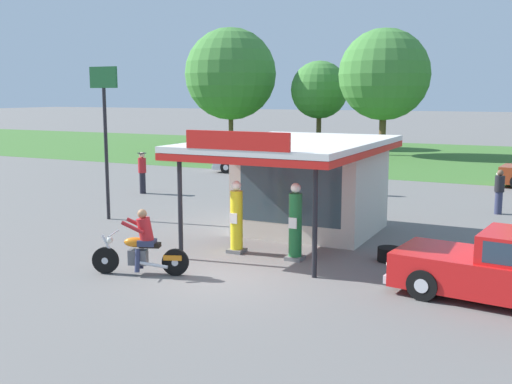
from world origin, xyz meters
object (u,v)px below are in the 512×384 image
object	(u,v)px
gas_pump_nearside	(236,220)
bystander_chatting_near_pumps	(355,174)
gas_pump_offside	(295,225)
spare_tire_stack	(389,254)
roadside_pole_sign	(105,117)
bystander_admiring_sedan	(499,191)
motorcycle_with_rider	(141,248)
bystander_standing_back_lot	(142,171)
parked_car_second_row_spare	(259,161)
parked_car_back_row_centre_left	(206,150)

from	to	relation	value
gas_pump_nearside	bystander_chatting_near_pumps	bearing A→B (deg)	90.16
gas_pump_offside	spare_tire_stack	xyz separation A→B (m)	(2.22, 0.94, -0.74)
spare_tire_stack	roadside_pole_sign	bearing A→B (deg)	173.68
spare_tire_stack	gas_pump_offside	bearing A→B (deg)	-156.98
gas_pump_nearside	gas_pump_offside	world-z (taller)	gas_pump_offside
gas_pump_offside	roadside_pole_sign	xyz separation A→B (m)	(-7.78, 2.05, 2.56)
gas_pump_nearside	bystander_admiring_sedan	bearing A→B (deg)	56.54
bystander_admiring_sedan	spare_tire_stack	xyz separation A→B (m)	(-1.95, -7.96, -0.66)
gas_pump_offside	bystander_chatting_near_pumps	xyz separation A→B (m)	(-1.74, 10.85, -0.04)
gas_pump_nearside	motorcycle_with_rider	bearing A→B (deg)	-110.81
bystander_standing_back_lot	gas_pump_offside	bearing A→B (deg)	-35.15
bystander_chatting_near_pumps	roadside_pole_sign	xyz separation A→B (m)	(-6.04, -8.80, 2.60)
bystander_chatting_near_pumps	roadside_pole_sign	distance (m)	10.98
gas_pump_offside	roadside_pole_sign	world-z (taller)	roadside_pole_sign
parked_car_second_row_spare	bystander_chatting_near_pumps	world-z (taller)	bystander_chatting_near_pumps
motorcycle_with_rider	parked_car_back_row_centre_left	bearing A→B (deg)	117.31
bystander_standing_back_lot	spare_tire_stack	bearing A→B (deg)	-26.55
gas_pump_nearside	gas_pump_offside	bearing A→B (deg)	0.00
gas_pump_offside	parked_car_second_row_spare	xyz separation A→B (m)	(-8.60, 15.66, -0.25)
gas_pump_offside	bystander_chatting_near_pumps	world-z (taller)	gas_pump_offside
bystander_admiring_sedan	roadside_pole_sign	bearing A→B (deg)	-150.18
bystander_chatting_near_pumps	parked_car_back_row_centre_left	bearing A→B (deg)	144.71
parked_car_back_row_centre_left	bystander_standing_back_lot	distance (m)	13.52
gas_pump_offside	motorcycle_with_rider	size ratio (longest dim) A/B	0.90
motorcycle_with_rider	roadside_pole_sign	size ratio (longest dim) A/B	0.43
parked_car_second_row_spare	roadside_pole_sign	bearing A→B (deg)	-86.55
motorcycle_with_rider	bystander_admiring_sedan	xyz separation A→B (m)	(6.94, 11.70, 0.18)
spare_tire_stack	bystander_standing_back_lot	bearing A→B (deg)	153.45
parked_car_second_row_spare	bystander_admiring_sedan	world-z (taller)	bystander_admiring_sedan
parked_car_back_row_centre_left	bystander_standing_back_lot	world-z (taller)	bystander_standing_back_lot
motorcycle_with_rider	bystander_standing_back_lot	size ratio (longest dim) A/B	1.25
gas_pump_offside	bystander_admiring_sedan	world-z (taller)	gas_pump_offside
gas_pump_nearside	spare_tire_stack	xyz separation A→B (m)	(3.93, 0.94, -0.72)
gas_pump_nearside	bystander_chatting_near_pumps	distance (m)	10.85
motorcycle_with_rider	parked_car_back_row_centre_left	distance (m)	25.49
gas_pump_nearside	spare_tire_stack	size ratio (longest dim) A/B	3.27
bystander_standing_back_lot	bystander_admiring_sedan	xyz separation A→B (m)	(14.23, 1.82, -0.13)
parked_car_back_row_centre_left	parked_car_second_row_spare	xyz separation A→B (m)	(5.87, -4.19, -0.02)
gas_pump_nearside	bystander_chatting_near_pumps	xyz separation A→B (m)	(-0.03, 10.85, -0.01)
gas_pump_offside	spare_tire_stack	bearing A→B (deg)	23.02
gas_pump_offside	bystander_standing_back_lot	world-z (taller)	gas_pump_offside
gas_pump_offside	bystander_admiring_sedan	bearing A→B (deg)	64.88
parked_car_back_row_centre_left	bystander_chatting_near_pumps	bearing A→B (deg)	-35.29
gas_pump_nearside	gas_pump_offside	xyz separation A→B (m)	(1.71, 0.00, 0.03)
parked_car_back_row_centre_left	parked_car_second_row_spare	size ratio (longest dim) A/B	1.00
parked_car_back_row_centre_left	bystander_standing_back_lot	bearing A→B (deg)	-70.95
spare_tire_stack	gas_pump_nearside	bearing A→B (deg)	-166.49
gas_pump_nearside	motorcycle_with_rider	size ratio (longest dim) A/B	0.88
bystander_admiring_sedan	roadside_pole_sign	distance (m)	14.02
bystander_standing_back_lot	bystander_admiring_sedan	distance (m)	14.35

